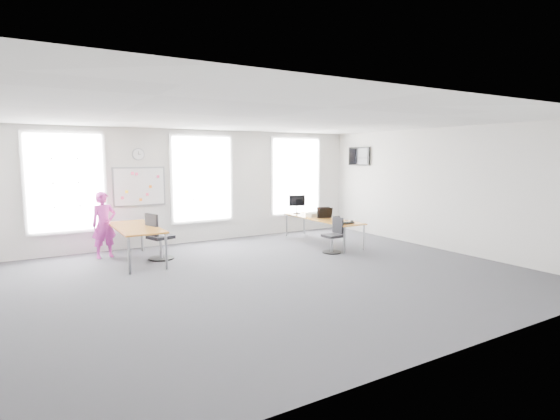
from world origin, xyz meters
TOP-DOWN VIEW (x-y plane):
  - floor at (0.00, 0.00)m, footprint 10.00×10.00m
  - ceiling at (0.00, 0.00)m, footprint 10.00×10.00m
  - wall_back at (0.00, 4.00)m, footprint 10.00×0.00m
  - wall_front at (0.00, -4.00)m, footprint 10.00×0.00m
  - wall_right at (5.00, 0.00)m, footprint 0.00×10.00m
  - window_left at (-3.00, 3.97)m, footprint 1.60×0.06m
  - window_mid at (0.30, 3.97)m, footprint 1.60×0.06m
  - window_right at (3.30, 3.97)m, footprint 1.60×0.06m
  - desk_right at (2.95, 2.14)m, footprint 0.73×2.73m
  - desk_left at (-1.80, 2.53)m, footprint 0.85×2.13m
  - chair_right at (2.47, 1.02)m, footprint 0.45×0.45m
  - chair_left at (-1.34, 2.46)m, footprint 0.59×0.59m
  - person at (-2.33, 3.30)m, footprint 0.60×0.45m
  - whiteboard at (-1.35, 3.97)m, footprint 1.20×0.03m
  - wall_clock at (-1.35, 3.97)m, footprint 0.30×0.04m
  - tv at (4.95, 3.00)m, footprint 0.06×0.90m
  - keyboard at (2.84, 1.06)m, footprint 0.49×0.19m
  - mouse at (3.19, 1.21)m, footprint 0.09×0.13m
  - lens_cap at (3.05, 1.45)m, footprint 0.08×0.08m
  - headphones at (3.08, 1.68)m, footprint 0.18×0.09m
  - laptop_sleeve at (2.99, 2.09)m, footprint 0.37×0.30m
  - paper_stack at (2.87, 2.47)m, footprint 0.35×0.29m
  - monitor at (2.91, 3.29)m, footprint 0.46×0.20m

SIDE VIEW (x-z plane):
  - floor at x=0.00m, z-range 0.00..0.00m
  - chair_right at x=2.47m, z-range -0.05..0.80m
  - chair_left at x=-1.34m, z-range -0.06..0.98m
  - desk_right at x=2.95m, z-range 0.29..0.95m
  - lens_cap at x=3.05m, z-range 0.66..0.67m
  - keyboard at x=2.84m, z-range 0.66..0.69m
  - mouse at x=3.19m, z-range 0.66..0.71m
  - headphones at x=3.08m, z-range 0.66..0.76m
  - desk_left at x=-1.80m, z-range 0.32..1.10m
  - paper_stack at x=2.87m, z-range 0.66..0.77m
  - person at x=-2.33m, z-range 0.00..1.51m
  - laptop_sleeve at x=2.99m, z-range 0.66..0.95m
  - monitor at x=2.91m, z-range 0.72..1.25m
  - wall_back at x=0.00m, z-range -3.50..6.50m
  - wall_front at x=0.00m, z-range -3.50..6.50m
  - wall_right at x=5.00m, z-range -3.50..6.50m
  - whiteboard at x=-1.35m, z-range 1.10..2.00m
  - window_left at x=-3.00m, z-range 0.60..2.80m
  - window_mid at x=0.30m, z-range 0.60..2.80m
  - window_right at x=3.30m, z-range 0.60..2.80m
  - tv at x=4.95m, z-range 2.02..2.57m
  - wall_clock at x=-1.35m, z-range 2.20..2.50m
  - ceiling at x=0.00m, z-range 3.00..3.00m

